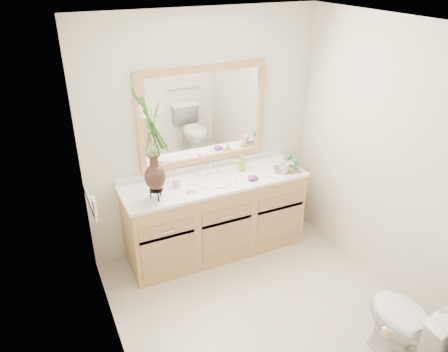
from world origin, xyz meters
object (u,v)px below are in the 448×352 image
toilet (411,329)px  tray (287,169)px  tumbler (176,183)px  flower_vase (152,135)px  soap_bottle (241,163)px

toilet → tray: (0.06, 1.83, 0.47)m
toilet → tumbler: 2.30m
flower_vase → tray: 1.51m
tumbler → soap_bottle: 0.73m
soap_bottle → tray: 0.47m
tumbler → soap_bottle: soap_bottle is taller
toilet → flower_vase: size_ratio=0.83×
flower_vase → tray: size_ratio=3.40×
flower_vase → tray: bearing=0.2°
tumbler → toilet: bearing=-61.0°
tray → tumbler: bearing=-164.1°
soap_bottle → tray: size_ratio=0.54×
flower_vase → soap_bottle: flower_vase is taller
flower_vase → soap_bottle: size_ratio=6.23×
tray → soap_bottle: bearing=177.0°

